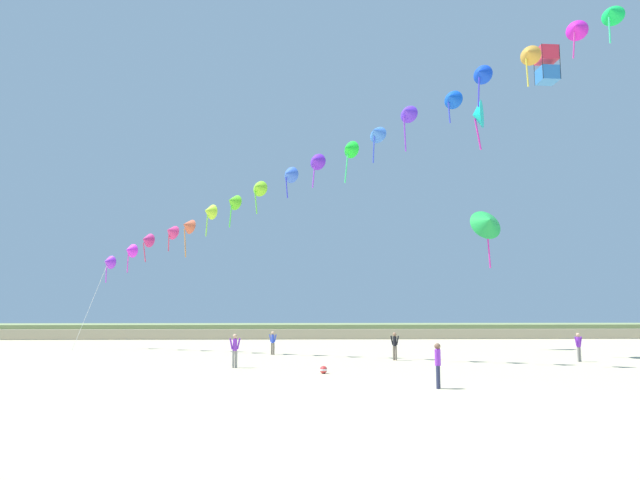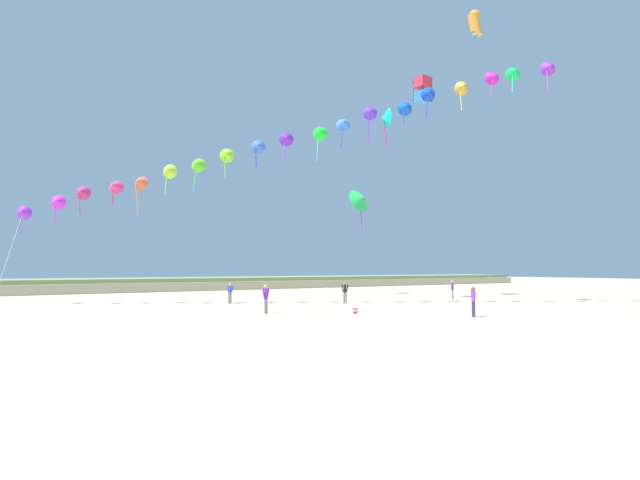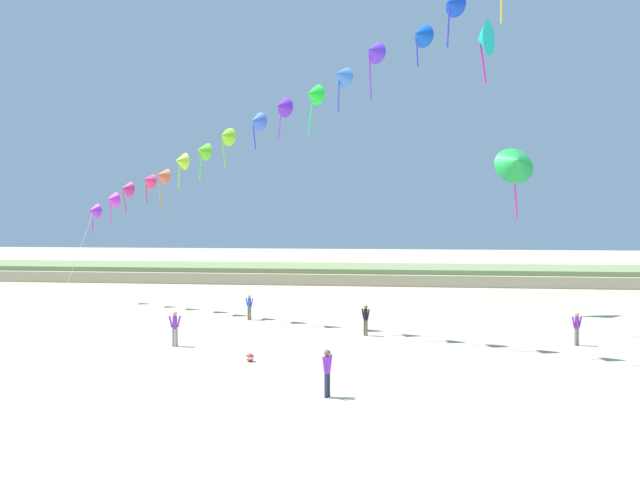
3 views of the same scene
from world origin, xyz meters
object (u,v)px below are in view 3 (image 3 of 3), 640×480
at_px(person_near_right, 175,326).
at_px(beach_ball, 250,358).
at_px(person_near_left, 577,326).
at_px(person_far_right, 327,370).
at_px(large_kite_mid_trail, 483,39).
at_px(person_far_left, 366,318).
at_px(person_mid_center, 249,305).
at_px(large_kite_high_solo, 516,163).

height_order(person_near_right, beach_ball, person_near_right).
distance_m(person_near_right, beach_ball, 5.50).
height_order(person_near_left, beach_ball, person_near_left).
xyz_separation_m(person_far_right, beach_ball, (-4.12, 5.55, -0.81)).
bearing_deg(large_kite_mid_trail, beach_ball, -138.80).
height_order(person_near_left, person_far_left, same).
bearing_deg(person_far_right, person_near_right, 135.30).
bearing_deg(beach_ball, person_near_right, 146.37).
xyz_separation_m(person_mid_center, person_far_right, (7.02, -17.64, 0.07)).
bearing_deg(person_far_left, beach_ball, -122.70).
bearing_deg(beach_ball, person_near_left, 20.79).
xyz_separation_m(person_near_right, person_far_left, (9.22, 4.29, -0.04)).
bearing_deg(person_mid_center, person_far_right, -68.30).
xyz_separation_m(person_near_right, beach_ball, (4.53, -3.01, -0.83)).
height_order(person_near_left, large_kite_high_solo, large_kite_high_solo).
xyz_separation_m(person_near_right, person_far_right, (8.65, -8.56, -0.02)).
bearing_deg(person_near_right, large_kite_high_solo, 36.84).
height_order(person_mid_center, person_far_right, person_far_right).
relative_size(person_near_left, large_kite_mid_trail, 0.48).
height_order(person_far_left, large_kite_mid_trail, large_kite_mid_trail).
height_order(person_near_right, large_kite_high_solo, large_kite_high_solo).
bearing_deg(person_near_left, person_far_right, -134.62).
relative_size(person_near_left, person_far_right, 0.98).
bearing_deg(person_near_left, person_near_right, -171.93).
bearing_deg(person_far_right, large_kite_high_solo, 66.23).
xyz_separation_m(person_near_left, large_kite_high_solo, (-1.35, 11.06, 9.08)).
bearing_deg(person_far_left, person_mid_center, 147.73).
height_order(person_far_left, beach_ball, person_far_left).
relative_size(person_mid_center, person_far_right, 0.92).
xyz_separation_m(person_far_left, person_far_right, (-0.57, -12.85, 0.02)).
bearing_deg(person_mid_center, person_near_left, -18.94).
relative_size(person_near_right, person_far_left, 1.04).
relative_size(person_far_left, large_kite_mid_trail, 0.48).
xyz_separation_m(person_far_left, beach_ball, (-4.69, -7.30, -0.79)).
relative_size(person_near_right, person_far_right, 1.02).
distance_m(person_far_right, beach_ball, 6.96).
bearing_deg(person_near_left, beach_ball, -159.21).
bearing_deg(person_near_left, large_kite_mid_trail, 137.90).
height_order(large_kite_high_solo, beach_ball, large_kite_high_solo).
relative_size(person_near_left, beach_ball, 4.63).
xyz_separation_m(person_near_right, person_mid_center, (1.63, 9.08, -0.10)).
distance_m(person_near_left, person_mid_center, 19.29).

